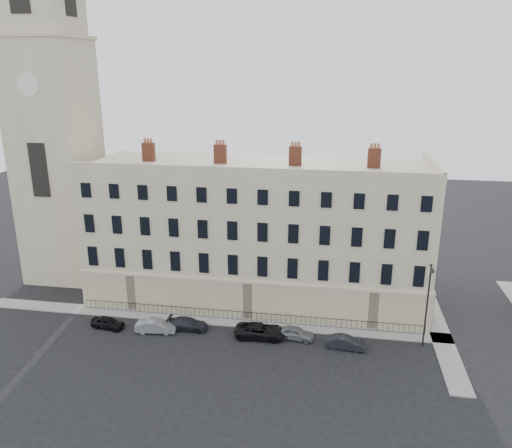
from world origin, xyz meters
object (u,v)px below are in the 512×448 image
Objects in this scene: car_c at (188,324)px; car_d at (261,331)px; car_f at (346,342)px; streetlamp at (427,302)px; car_a at (108,323)px; car_b at (156,326)px; car_e at (295,333)px.

car_d is at bearing -91.99° from car_c.
streetlamp is at bearing -73.57° from car_f.
car_a is 23.32m from car_f.
car_b is at bearing 109.94° from car_c.
car_f reaches higher than car_c.
streetlamp is (22.46, 0.45, 3.97)m from car_c.
car_b is at bearing 94.65° from car_f.
car_c is 0.49× the size of streetlamp.
car_d is (10.26, 0.66, 0.03)m from car_b.
car_c is 1.11× the size of car_e.
car_e is (3.32, 0.27, -0.06)m from car_d.
car_a is 18.61m from car_e.
car_d is at bearing 176.49° from streetlamp.
car_c is 22.81m from streetlamp.
car_d reaches higher than car_e.
car_d is (15.27, 0.66, 0.10)m from car_a.
car_f is at bearing -96.71° from car_d.
car_d reaches higher than car_a.
car_c is (7.93, 1.02, 0.01)m from car_a.
streetlamp is (15.12, 0.81, 3.87)m from car_d.
car_d reaches higher than car_c.
car_a is at bearing 90.49° from car_d.
car_e is at bearing 176.04° from streetlamp.
car_e is (10.66, -0.09, 0.04)m from car_c.
car_f is at bearing -174.81° from streetlamp.
streetlamp reaches higher than car_b.
car_e is at bearing -89.68° from car_c.
car_f is (8.04, -0.66, -0.09)m from car_d.
car_b is at bearing 91.68° from car_d.
car_a is at bearing 94.66° from car_f.
car_b is 1.09× the size of car_f.
streetlamp is at bearing -88.93° from car_d.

